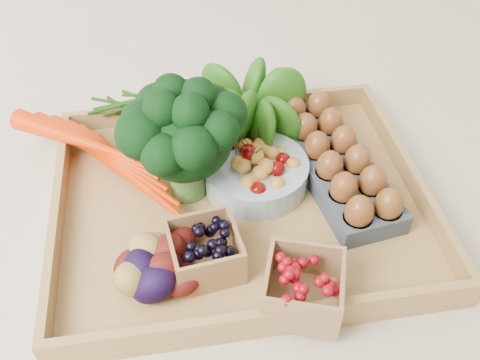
{
  "coord_description": "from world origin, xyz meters",
  "views": [
    {
      "loc": [
        -0.09,
        -0.56,
        0.61
      ],
      "look_at": [
        0.0,
        0.0,
        0.06
      ],
      "focal_mm": 40.0,
      "sensor_mm": 36.0,
      "label": 1
    }
  ],
  "objects": [
    {
      "name": "ground",
      "position": [
        0.0,
        0.0,
        0.0
      ],
      "size": [
        4.0,
        4.0,
        0.0
      ],
      "primitive_type": "plane",
      "color": "beige",
      "rests_on": "ground"
    },
    {
      "name": "tray",
      "position": [
        0.0,
        0.0,
        0.01
      ],
      "size": [
        0.55,
        0.45,
        0.01
      ],
      "primitive_type": "cube",
      "color": "#AC8248",
      "rests_on": "ground"
    },
    {
      "name": "carrots",
      "position": [
        -0.18,
        0.09,
        0.04
      ],
      "size": [
        0.24,
        0.17,
        0.06
      ],
      "primitive_type": null,
      "color": "#E32E00",
      "rests_on": "tray"
    },
    {
      "name": "lettuce",
      "position": [
        0.04,
        0.16,
        0.08
      ],
      "size": [
        0.13,
        0.13,
        0.13
      ],
      "primitive_type": "sphere",
      "color": "#1A470B",
      "rests_on": "tray"
    },
    {
      "name": "broccoli",
      "position": [
        -0.08,
        0.03,
        0.09
      ],
      "size": [
        0.18,
        0.18,
        0.14
      ],
      "primitive_type": null,
      "color": "black",
      "rests_on": "tray"
    },
    {
      "name": "cherry_bowl",
      "position": [
        0.03,
        0.04,
        0.04
      ],
      "size": [
        0.16,
        0.16,
        0.04
      ],
      "primitive_type": "cylinder",
      "color": "#8C9EA5",
      "rests_on": "tray"
    },
    {
      "name": "egg_carton",
      "position": [
        0.16,
        0.03,
        0.03
      ],
      "size": [
        0.14,
        0.3,
        0.03
      ],
      "primitive_type": "cube",
      "rotation": [
        0.0,
        0.0,
        0.15
      ],
      "color": "#3D454E",
      "rests_on": "tray"
    },
    {
      "name": "potatoes",
      "position": [
        -0.13,
        -0.12,
        0.05
      ],
      "size": [
        0.13,
        0.13,
        0.08
      ],
      "primitive_type": null,
      "color": "#400C0A",
      "rests_on": "tray"
    },
    {
      "name": "punnet_blackberry",
      "position": [
        -0.07,
        -0.11,
        0.05
      ],
      "size": [
        0.1,
        0.1,
        0.06
      ],
      "primitive_type": "cube",
      "rotation": [
        0.0,
        0.0,
        0.13
      ],
      "color": "black",
      "rests_on": "tray"
    },
    {
      "name": "punnet_raspberry",
      "position": [
        0.05,
        -0.19,
        0.05
      ],
      "size": [
        0.12,
        0.12,
        0.07
      ],
      "primitive_type": "cube",
      "rotation": [
        0.0,
        0.0,
        -0.34
      ],
      "color": "maroon",
      "rests_on": "tray"
    }
  ]
}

